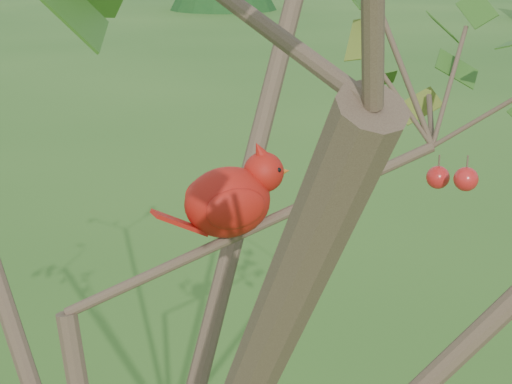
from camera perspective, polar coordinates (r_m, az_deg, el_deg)
crabapple_tree at (r=1.13m, az=-10.27°, el=-3.22°), size 2.35×2.05×2.95m
cardinal at (r=1.25m, az=-1.74°, el=-0.43°), size 0.24×0.14×0.17m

